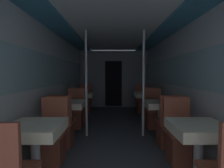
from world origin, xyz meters
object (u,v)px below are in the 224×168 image
dining_table_left_2 (82,97)px  chair_right_far_2 (142,104)px  dining_table_left_0 (35,133)px  chair_left_far_2 (85,104)px  chair_left_near_1 (62,130)px  chair_right_near_1 (168,130)px  chair_left_far_0 (52,142)px  chair_right_far_0 (180,142)px  dining_table_right_2 (145,97)px  support_pole_left_1 (86,84)px  dining_table_left_1 (69,107)px  chair_left_far_1 (75,116)px  support_pole_right_1 (143,84)px  dining_table_right_0 (199,133)px  chair_right_near_2 (149,111)px  dining_table_right_1 (160,107)px  chair_left_near_2 (79,111)px  chair_right_far_1 (153,115)px

dining_table_left_2 → chair_right_far_2: 1.98m
dining_table_left_0 → chair_left_far_2: chair_left_far_2 is taller
chair_left_near_1 → chair_right_near_1: size_ratio=1.00×
chair_left_far_0 → chair_right_far_0: 1.88m
chair_right_far_0 → dining_table_right_2: chair_right_far_0 is taller
dining_table_right_2 → support_pole_left_1: bearing=-133.5°
dining_table_left_1 → chair_left_far_1: 0.63m
dining_table_left_2 → chair_right_far_0: size_ratio=0.77×
chair_left_far_1 → support_pole_right_1: (1.52, -0.54, 0.79)m
chair_left_far_1 → dining_table_right_2: (1.88, 1.06, 0.32)m
dining_table_right_0 → chair_right_near_1: size_ratio=0.77×
dining_table_left_0 → chair_right_near_2: chair_right_near_2 is taller
dining_table_left_0 → chair_left_near_1: chair_left_near_1 is taller
dining_table_left_2 → dining_table_right_1: size_ratio=1.00×
chair_left_near_1 → support_pole_right_1: support_pole_right_1 is taller
chair_left_near_1 → dining_table_right_1: size_ratio=1.29×
chair_right_far_0 → chair_right_near_1: 0.52m
chair_right_far_0 → chair_right_near_2: bearing=-90.0°
chair_right_far_0 → support_pole_left_1: bearing=-34.9°
dining_table_left_2 → support_pole_right_1: (1.52, -1.61, 0.47)m
chair_left_far_0 → dining_table_right_1: chair_left_far_0 is taller
chair_left_far_2 → dining_table_right_1: size_ratio=1.29×
chair_left_far_0 → chair_right_near_2: size_ratio=1.00×
chair_left_near_2 → dining_table_right_1: size_ratio=1.29×
chair_left_near_2 → chair_right_near_1: 2.47m
chair_left_far_1 → dining_table_right_2: 2.18m
chair_left_near_1 → chair_right_far_2: bearing=55.2°
dining_table_left_2 → chair_left_far_0: bearing=-90.0°
chair_right_far_0 → chair_right_far_2: same height
dining_table_right_0 → chair_right_far_1: size_ratio=0.77×
dining_table_right_0 → dining_table_right_1: 1.61m
dining_table_right_1 → dining_table_right_2: 1.61m
support_pole_right_1 → dining_table_right_2: bearing=77.7°
dining_table_right_2 → dining_table_left_0: bearing=-120.2°
dining_table_left_0 → chair_left_far_2: bearing=90.0°
dining_table_left_1 → chair_right_near_1: 1.98m
dining_table_left_0 → chair_right_far_0: chair_right_far_0 is taller
chair_left_far_0 → dining_table_right_1: 2.18m
chair_left_far_0 → chair_left_far_1: (0.00, 1.61, 0.00)m
dining_table_right_0 → dining_table_right_2: same height
chair_left_far_0 → chair_right_far_1: size_ratio=1.00×
dining_table_right_0 → support_pole_right_1: 1.71m
chair_left_far_0 → chair_left_far_1: bearing=-90.0°
chair_left_near_1 → chair_right_far_0: (1.88, -0.52, 0.00)m
chair_left_near_2 → dining_table_right_0: (1.88, -2.67, 0.32)m
dining_table_left_0 → chair_right_far_2: size_ratio=0.77×
chair_left_far_2 → chair_right_near_2: same height
dining_table_right_1 → chair_right_far_1: chair_right_far_1 is taller
dining_table_left_2 → support_pole_right_1: 2.27m
support_pole_left_1 → chair_right_far_0: bearing=-34.9°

